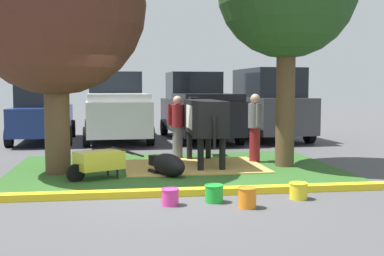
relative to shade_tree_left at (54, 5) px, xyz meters
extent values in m
plane|color=#4C4C4F|center=(2.06, -2.11, -3.61)|extent=(80.00, 80.00, 0.00)
cube|color=#2D5B23|center=(2.59, 0.20, -3.60)|extent=(7.39, 5.06, 0.02)
cube|color=yellow|center=(2.59, -2.48, -3.55)|extent=(8.59, 0.24, 0.12)
cube|color=tan|center=(3.04, 0.45, -3.58)|extent=(3.22, 2.43, 0.04)
cylinder|color=brown|center=(0.00, 0.00, -2.47)|extent=(0.53, 0.53, 2.28)
sphere|color=#4C281E|center=(0.00, 0.00, 0.03)|extent=(3.87, 3.87, 3.87)
cylinder|color=brown|center=(5.17, 0.21, -2.10)|extent=(0.44, 0.44, 3.03)
cube|color=black|center=(3.34, 0.65, -2.44)|extent=(0.70, 2.30, 0.80)
cube|color=white|center=(3.34, 0.80, -2.44)|extent=(0.72, 0.90, 0.56)
cylinder|color=black|center=(3.33, 1.98, -2.34)|extent=(0.32, 0.63, 0.58)
cube|color=black|center=(3.33, 2.30, -2.16)|extent=(0.26, 0.44, 0.32)
cube|color=white|center=(3.33, 2.50, -2.20)|extent=(0.20, 0.12, 0.20)
cylinder|color=black|center=(3.09, 1.51, -3.23)|extent=(0.14, 0.14, 0.77)
cylinder|color=black|center=(3.58, 1.51, -3.23)|extent=(0.14, 0.14, 0.77)
cylinder|color=black|center=(3.09, -0.21, -3.23)|extent=(0.14, 0.14, 0.77)
cylinder|color=black|center=(3.58, -0.21, -3.23)|extent=(0.14, 0.14, 0.77)
cylinder|color=black|center=(3.34, -0.55, -2.69)|extent=(0.06, 0.06, 0.70)
ellipsoid|color=black|center=(2.34, -0.62, -3.37)|extent=(0.87, 1.20, 0.48)
cube|color=black|center=(2.10, -0.07, -3.35)|extent=(0.29, 0.34, 0.22)
cube|color=silver|center=(2.05, 0.04, -3.35)|extent=(0.12, 0.09, 0.16)
cylinder|color=black|center=(2.03, -0.37, -3.55)|extent=(0.23, 0.36, 0.10)
cylinder|color=maroon|center=(4.64, 0.90, -3.17)|extent=(0.26, 0.26, 0.87)
cylinder|color=slate|center=(4.64, 0.90, -2.44)|extent=(0.34, 0.34, 0.60)
sphere|color=tan|center=(4.64, 0.90, -2.02)|extent=(0.24, 0.24, 0.24)
cylinder|color=slate|center=(4.64, 0.68, -2.41)|extent=(0.09, 0.09, 0.57)
cylinder|color=slate|center=(4.63, 1.12, -2.41)|extent=(0.09, 0.09, 0.57)
cylinder|color=slate|center=(2.82, 1.80, -3.19)|extent=(0.26, 0.26, 0.84)
cylinder|color=maroon|center=(2.82, 1.80, -2.48)|extent=(0.34, 0.34, 0.58)
sphere|color=tan|center=(2.82, 1.80, -2.07)|extent=(0.23, 0.23, 0.23)
cylinder|color=maroon|center=(3.04, 1.81, -2.45)|extent=(0.09, 0.09, 0.55)
cylinder|color=maroon|center=(2.60, 1.79, -2.45)|extent=(0.09, 0.09, 0.55)
cube|color=gold|center=(0.90, -0.79, -3.21)|extent=(1.07, 0.94, 0.36)
cylinder|color=black|center=(0.46, -1.01, -3.43)|extent=(0.37, 0.25, 0.36)
cylinder|color=black|center=(1.27, -0.85, -3.49)|extent=(0.04, 0.04, 0.24)
cylinder|color=black|center=(1.07, -0.45, -3.49)|extent=(0.04, 0.04, 0.24)
cylinder|color=black|center=(1.58, -0.69, -3.09)|extent=(0.49, 0.27, 0.23)
cylinder|color=black|center=(1.39, -0.30, -3.09)|extent=(0.49, 0.27, 0.23)
cylinder|color=#EA3893|center=(2.11, -3.15, -3.48)|extent=(0.27, 0.27, 0.26)
torus|color=#EA3893|center=(2.11, -3.15, -3.35)|extent=(0.29, 0.29, 0.02)
cylinder|color=green|center=(2.84, -3.05, -3.47)|extent=(0.30, 0.30, 0.28)
torus|color=green|center=(2.84, -3.05, -3.33)|extent=(0.32, 0.32, 0.02)
cylinder|color=orange|center=(3.28, -3.49, -3.45)|extent=(0.28, 0.28, 0.31)
torus|color=orange|center=(3.28, -3.49, -3.30)|extent=(0.31, 0.31, 0.02)
cylinder|color=yellow|center=(4.29, -3.03, -3.48)|extent=(0.30, 0.30, 0.27)
torus|color=yellow|center=(4.29, -3.03, -3.34)|extent=(0.32, 0.32, 0.02)
cube|color=navy|center=(-1.27, 6.52, -2.84)|extent=(2.02, 4.48, 0.90)
cube|color=black|center=(-1.27, 6.52, -1.99)|extent=(1.69, 2.28, 0.80)
cylinder|color=black|center=(-2.24, 7.90, -3.29)|extent=(0.25, 0.65, 0.64)
cylinder|color=black|center=(-0.44, 7.99, -3.29)|extent=(0.25, 0.65, 0.64)
cylinder|color=black|center=(-2.10, 5.05, -3.29)|extent=(0.25, 0.65, 0.64)
cylinder|color=black|center=(-0.30, 5.14, -3.29)|extent=(0.25, 0.65, 0.64)
cube|color=silver|center=(1.21, 6.52, -2.74)|extent=(2.27, 5.49, 1.10)
cube|color=black|center=(1.17, 7.46, -1.69)|extent=(1.93, 1.89, 1.00)
cube|color=silver|center=(1.28, 5.31, -2.07)|extent=(2.03, 2.79, 0.24)
cylinder|color=black|center=(0.13, 8.22, -3.29)|extent=(0.25, 0.65, 0.64)
cylinder|color=black|center=(2.13, 8.32, -3.29)|extent=(0.25, 0.65, 0.64)
cylinder|color=black|center=(0.30, 4.72, -3.29)|extent=(0.25, 0.65, 0.64)
cylinder|color=black|center=(2.30, 4.82, -3.29)|extent=(0.25, 0.65, 0.64)
cube|color=black|center=(4.12, 6.37, -2.74)|extent=(2.27, 5.49, 1.10)
cube|color=black|center=(4.07, 7.31, -1.69)|extent=(1.93, 1.89, 1.00)
cube|color=black|center=(4.18, 5.15, -2.07)|extent=(2.03, 2.79, 0.24)
cylinder|color=black|center=(3.03, 8.07, -3.29)|extent=(0.25, 0.65, 0.64)
cylinder|color=black|center=(5.03, 8.17, -3.29)|extent=(0.25, 0.65, 0.64)
cylinder|color=black|center=(3.21, 4.56, -3.29)|extent=(0.25, 0.65, 0.64)
cylinder|color=black|center=(5.21, 4.66, -3.29)|extent=(0.25, 0.65, 0.64)
cube|color=#3D3D42|center=(6.58, 6.15, -2.69)|extent=(2.13, 4.69, 1.20)
cube|color=black|center=(6.58, 6.15, -1.59)|extent=(1.83, 3.28, 1.00)
cylinder|color=black|center=(5.55, 7.59, -3.29)|extent=(0.25, 0.65, 0.64)
cylinder|color=black|center=(7.45, 7.69, -3.29)|extent=(0.25, 0.65, 0.64)
cylinder|color=black|center=(5.70, 4.61, -3.29)|extent=(0.25, 0.65, 0.64)
cylinder|color=black|center=(7.60, 4.70, -3.29)|extent=(0.25, 0.65, 0.64)
camera|label=1|loc=(1.33, -10.78, -1.72)|focal=45.77mm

